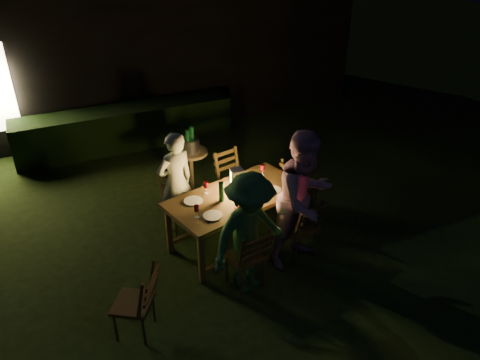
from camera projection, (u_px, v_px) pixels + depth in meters
name	position (u px, v px, depth m)	size (l,w,h in m)	color
garden_envelope	(118.00, 38.00, 10.73)	(40.00, 40.00, 3.20)	black
dining_table	(236.00, 199.00, 6.34)	(2.05, 1.36, 0.78)	#493318
chair_near_left	(246.00, 266.00, 5.79)	(0.48, 0.51, 0.94)	#493318
chair_near_right	(298.00, 238.00, 6.27)	(0.53, 0.55, 0.97)	#493318
chair_far_left	(180.00, 213.00, 6.84)	(0.47, 0.49, 0.90)	#493318
chair_far_right	(234.00, 190.00, 7.37)	(0.52, 0.54, 0.95)	#493318
chair_end	(299.00, 196.00, 7.22)	(0.54, 0.51, 0.95)	#493318
chair_spare	(136.00, 313.00, 5.12)	(0.59, 0.58, 0.92)	#493318
person_house_side	(176.00, 182.00, 6.63)	(0.56, 0.37, 1.53)	#EEEECB
person_opp_right	(304.00, 199.00, 5.92)	(0.90, 0.70, 1.86)	#C486B0
person_opp_left	(249.00, 234.00, 5.49)	(1.04, 0.60, 1.60)	#3A7239
lantern	(237.00, 182.00, 6.29)	(0.16, 0.16, 0.35)	white
plate_far_left	(193.00, 201.00, 6.15)	(0.25, 0.25, 0.01)	white
plate_near_left	(213.00, 216.00, 5.85)	(0.25, 0.25, 0.01)	white
plate_far_right	(252.00, 178.00, 6.69)	(0.25, 0.25, 0.01)	white
plate_near_right	(272.00, 190.00, 6.39)	(0.25, 0.25, 0.01)	white
wineglass_a	(206.00, 188.00, 6.29)	(0.06, 0.06, 0.18)	#59070F
wineglass_b	(197.00, 211.00, 5.79)	(0.06, 0.06, 0.18)	#59070F
wineglass_c	(267.00, 190.00, 6.23)	(0.06, 0.06, 0.18)	#59070F
wineglass_d	(262.00, 170.00, 6.72)	(0.06, 0.06, 0.18)	#59070F
wineglass_e	(245.00, 201.00, 6.00)	(0.06, 0.06, 0.18)	silver
bottle_table	(221.00, 192.00, 6.10)	(0.07, 0.07, 0.28)	#0F471E
napkin_left	(243.00, 208.00, 6.00)	(0.18, 0.14, 0.01)	red
napkin_right	(281.00, 190.00, 6.40)	(0.18, 0.14, 0.01)	red
phone	(212.00, 221.00, 5.76)	(0.14, 0.07, 0.01)	black
side_table	(191.00, 156.00, 7.58)	(0.55, 0.55, 0.74)	olive
ice_bucket	(190.00, 145.00, 7.48)	(0.30, 0.30, 0.22)	#A5A8AD
bottle_bucket_a	(188.00, 144.00, 7.41)	(0.07, 0.07, 0.32)	#0F471E
bottle_bucket_b	(192.00, 141.00, 7.51)	(0.07, 0.07, 0.32)	#0F471E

